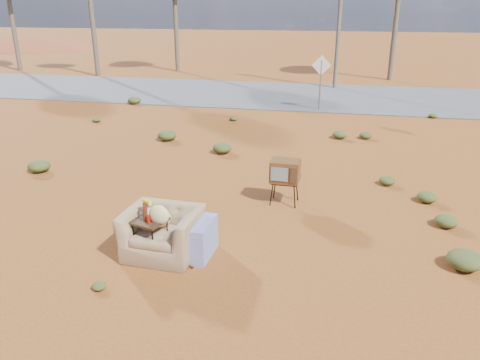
# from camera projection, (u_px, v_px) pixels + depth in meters

# --- Properties ---
(ground) EXTENTS (140.00, 140.00, 0.00)m
(ground) POSITION_uv_depth(u_px,v_px,m) (199.00, 247.00, 8.40)
(ground) COLOR brown
(ground) RESTS_ON ground
(highway) EXTENTS (140.00, 7.00, 0.04)m
(highway) POSITION_uv_depth(u_px,v_px,m) (290.00, 95.00, 22.11)
(highway) COLOR #565659
(highway) RESTS_ON ground
(dirt_mound) EXTENTS (26.00, 18.00, 2.00)m
(dirt_mound) POSITION_uv_depth(u_px,v_px,m) (3.00, 48.00, 45.32)
(dirt_mound) COLOR brown
(dirt_mound) RESTS_ON ground
(armchair) EXTENTS (1.51, 0.94, 1.09)m
(armchair) POSITION_uv_depth(u_px,v_px,m) (169.00, 227.00, 8.00)
(armchair) COLOR #90724E
(armchair) RESTS_ON ground
(tv_unit) EXTENTS (0.63, 0.52, 0.98)m
(tv_unit) POSITION_uv_depth(u_px,v_px,m) (285.00, 172.00, 9.99)
(tv_unit) COLOR black
(tv_unit) RESTS_ON ground
(side_table) EXTENTS (0.62, 0.62, 1.01)m
(side_table) POSITION_uv_depth(u_px,v_px,m) (149.00, 217.00, 7.83)
(side_table) COLOR #361F13
(side_table) RESTS_ON ground
(rusty_bar) EXTENTS (1.39, 0.82, 0.04)m
(rusty_bar) POSITION_uv_depth(u_px,v_px,m) (162.00, 252.00, 8.19)
(rusty_bar) COLOR #461B12
(rusty_bar) RESTS_ON ground
(road_sign) EXTENTS (0.78, 0.06, 2.19)m
(road_sign) POSITION_uv_depth(u_px,v_px,m) (321.00, 73.00, 18.54)
(road_sign) COLOR brown
(road_sign) RESTS_ON ground
(utility_pole_center) EXTENTS (1.40, 0.20, 8.00)m
(utility_pole_center) POSITION_uv_depth(u_px,v_px,m) (340.00, 2.00, 22.54)
(utility_pole_center) COLOR brown
(utility_pole_center) RESTS_ON ground
(scrub_patch) EXTENTS (17.49, 8.07, 0.33)m
(scrub_patch) POSITION_uv_depth(u_px,v_px,m) (216.00, 161.00, 12.54)
(scrub_patch) COLOR #474D22
(scrub_patch) RESTS_ON ground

